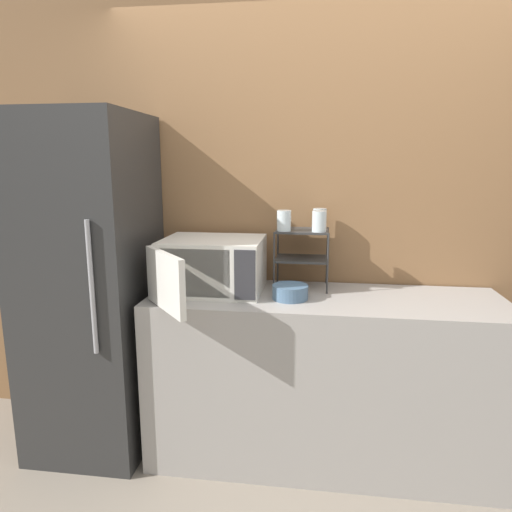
{
  "coord_description": "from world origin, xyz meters",
  "views": [
    {
      "loc": [
        -0.04,
        -2.05,
        1.63
      ],
      "look_at": [
        -0.38,
        0.34,
        1.14
      ],
      "focal_mm": 32.0,
      "sensor_mm": 36.0,
      "label": 1
    }
  ],
  "objects_px": {
    "glass_back_right": "(320,218)",
    "glass_front_right": "(319,221)",
    "bowl": "(290,292)",
    "refrigerator": "(91,287)",
    "dish_rack": "(302,246)",
    "microwave": "(211,265)",
    "glass_front_left": "(284,221)"
  },
  "relations": [
    {
      "from": "glass_back_right",
      "to": "glass_front_left",
      "type": "bearing_deg",
      "value": -144.9
    },
    {
      "from": "glass_back_right",
      "to": "glass_front_right",
      "type": "bearing_deg",
      "value": -90.7
    },
    {
      "from": "microwave",
      "to": "refrigerator",
      "type": "xyz_separation_m",
      "value": [
        -0.68,
        -0.05,
        -0.13
      ]
    },
    {
      "from": "dish_rack",
      "to": "glass_back_right",
      "type": "relative_size",
      "value": 2.96
    },
    {
      "from": "refrigerator",
      "to": "bowl",
      "type": "bearing_deg",
      "value": -1.92
    },
    {
      "from": "dish_rack",
      "to": "bowl",
      "type": "relative_size",
      "value": 1.78
    },
    {
      "from": "microwave",
      "to": "refrigerator",
      "type": "distance_m",
      "value": 0.7
    },
    {
      "from": "glass_back_right",
      "to": "bowl",
      "type": "xyz_separation_m",
      "value": [
        -0.14,
        -0.3,
        -0.35
      ]
    },
    {
      "from": "glass_front_left",
      "to": "glass_back_right",
      "type": "relative_size",
      "value": 1.0
    },
    {
      "from": "microwave",
      "to": "dish_rack",
      "type": "distance_m",
      "value": 0.52
    },
    {
      "from": "glass_front_left",
      "to": "refrigerator",
      "type": "bearing_deg",
      "value": -173.04
    },
    {
      "from": "dish_rack",
      "to": "glass_back_right",
      "type": "xyz_separation_m",
      "value": [
        0.1,
        0.07,
        0.15
      ]
    },
    {
      "from": "dish_rack",
      "to": "refrigerator",
      "type": "bearing_deg",
      "value": -170.45
    },
    {
      "from": "glass_front_right",
      "to": "bowl",
      "type": "bearing_deg",
      "value": -130.73
    },
    {
      "from": "bowl",
      "to": "glass_front_right",
      "type": "bearing_deg",
      "value": 49.27
    },
    {
      "from": "dish_rack",
      "to": "glass_front_left",
      "type": "bearing_deg",
      "value": -145.76
    },
    {
      "from": "glass_back_right",
      "to": "refrigerator",
      "type": "relative_size",
      "value": 0.06
    },
    {
      "from": "dish_rack",
      "to": "glass_front_left",
      "type": "xyz_separation_m",
      "value": [
        -0.1,
        -0.07,
        0.15
      ]
    },
    {
      "from": "dish_rack",
      "to": "glass_front_right",
      "type": "bearing_deg",
      "value": -37.64
    },
    {
      "from": "dish_rack",
      "to": "glass_back_right",
      "type": "height_order",
      "value": "glass_back_right"
    },
    {
      "from": "dish_rack",
      "to": "refrigerator",
      "type": "distance_m",
      "value": 1.21
    },
    {
      "from": "microwave",
      "to": "glass_front_left",
      "type": "distance_m",
      "value": 0.47
    },
    {
      "from": "glass_back_right",
      "to": "glass_front_right",
      "type": "relative_size",
      "value": 1.0
    },
    {
      "from": "glass_front_left",
      "to": "glass_back_right",
      "type": "xyz_separation_m",
      "value": [
        0.19,
        0.14,
        0.0
      ]
    },
    {
      "from": "refrigerator",
      "to": "glass_front_left",
      "type": "bearing_deg",
      "value": 6.96
    },
    {
      "from": "bowl",
      "to": "refrigerator",
      "type": "bearing_deg",
      "value": 178.08
    },
    {
      "from": "dish_rack",
      "to": "bowl",
      "type": "xyz_separation_m",
      "value": [
        -0.05,
        -0.23,
        -0.2
      ]
    },
    {
      "from": "microwave",
      "to": "glass_front_left",
      "type": "bearing_deg",
      "value": 11.28
    },
    {
      "from": "microwave",
      "to": "glass_back_right",
      "type": "bearing_deg",
      "value": 20.07
    },
    {
      "from": "microwave",
      "to": "glass_front_left",
      "type": "relative_size",
      "value": 6.88
    },
    {
      "from": "glass_front_left",
      "to": "glass_front_right",
      "type": "distance_m",
      "value": 0.19
    },
    {
      "from": "microwave",
      "to": "bowl",
      "type": "xyz_separation_m",
      "value": [
        0.44,
        -0.09,
        -0.11
      ]
    }
  ]
}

